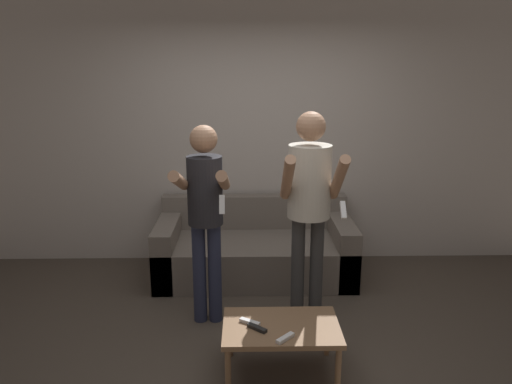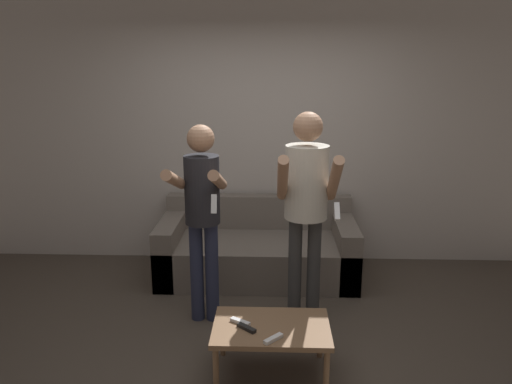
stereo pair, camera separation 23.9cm
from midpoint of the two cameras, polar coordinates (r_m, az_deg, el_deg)
name	(u,v)px [view 2 (the right image)]	position (r m, az deg, el deg)	size (l,w,h in m)	color
ground_plane	(254,357)	(3.87, 1.66, -18.38)	(14.00, 14.00, 0.00)	#4C4238
wall_back	(262,136)	(5.27, 1.94, 6.40)	(6.40, 0.06, 2.70)	beige
couch	(258,251)	(5.07, 1.55, -6.73)	(1.94, 0.92, 0.75)	slate
person_standing_left	(202,205)	(3.96, -4.47, -1.45)	(0.40, 0.73, 1.64)	#282D47
person_standing_right	(306,195)	(3.94, 7.51, -0.30)	(0.46, 0.65, 1.74)	#383838
coffee_table	(271,331)	(3.53, 3.77, -15.61)	(0.80, 0.52, 0.37)	#846042
remote_near	(273,339)	(3.35, 4.12, -16.41)	(0.13, 0.13, 0.02)	white
remote_mid	(246,328)	(3.45, 0.95, -15.30)	(0.14, 0.13, 0.02)	black
remote_far	(240,322)	(3.52, 0.19, -14.63)	(0.15, 0.11, 0.02)	white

